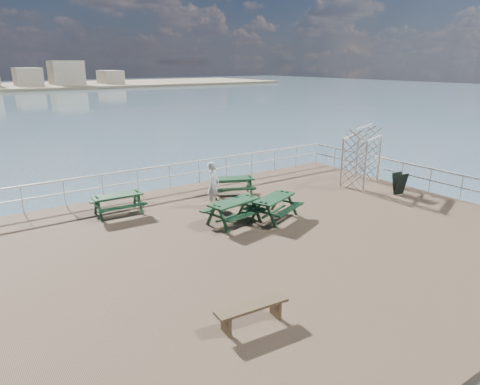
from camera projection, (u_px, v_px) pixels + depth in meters
The scene contains 11 objects.
ground at pixel (265, 243), 13.57m from camera, with size 18.00×14.00×0.30m, color brown.
sea_backdrop at pixel (21, 83), 126.16m from camera, with size 300.00×300.00×9.20m.
railing at pixel (220, 193), 15.26m from camera, with size 17.77×13.76×1.10m.
picnic_table_a at pixel (118, 200), 15.57m from camera, with size 1.82×1.50×0.85m.
picnic_table_b at pixel (232, 183), 17.77m from camera, with size 2.21×2.04×0.87m.
picnic_table_c at pixel (274, 203), 15.17m from camera, with size 2.25×2.05×0.89m.
picnic_table_d at pixel (234, 207), 14.71m from camera, with size 2.10×1.81×0.91m.
flat_bench_far at pixel (252, 310), 9.02m from camera, with size 1.66×0.52×0.47m.
trellis_arbor at pixel (361, 158), 19.43m from camera, with size 2.37×1.80×2.63m.
sandwich_board at pixel (399, 184), 17.99m from camera, with size 0.60×0.46×0.92m.
person at pixel (213, 185), 16.26m from camera, with size 0.65×0.43×1.78m, color silver.
Camera 1 is at (-7.73, -9.86, 5.36)m, focal length 32.00 mm.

